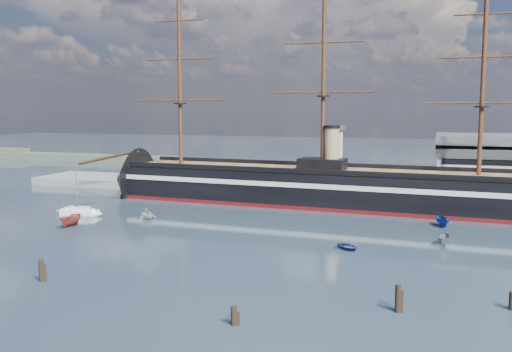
% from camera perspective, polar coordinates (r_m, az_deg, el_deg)
% --- Properties ---
extents(ground, '(600.00, 600.00, 0.00)m').
position_cam_1_polar(ground, '(108.23, 2.82, -4.51)').
color(ground, '#212E38').
rests_on(ground, ground).
extents(quay, '(180.00, 18.00, 2.00)m').
position_cam_1_polar(quay, '(141.14, 10.63, -1.94)').
color(quay, slate).
rests_on(quay, ground).
extents(quay_tower, '(5.00, 5.00, 15.00)m').
position_cam_1_polar(quay_tower, '(138.13, 7.68, 2.00)').
color(quay_tower, silver).
rests_on(quay_tower, ground).
extents(shoreline, '(120.00, 10.00, 4.00)m').
position_cam_1_polar(shoreline, '(259.42, -22.07, 1.97)').
color(shoreline, '#3F4C38').
rests_on(shoreline, ground).
extents(warship, '(113.33, 21.49, 53.94)m').
position_cam_1_polar(warship, '(126.83, 4.96, -1.00)').
color(warship, black).
rests_on(warship, ground).
extents(sailboat, '(7.81, 3.42, 12.08)m').
position_cam_1_polar(sailboat, '(119.25, -17.24, -3.38)').
color(sailboat, silver).
rests_on(sailboat, ground).
extents(motorboat_a, '(6.65, 2.72, 2.61)m').
position_cam_1_polar(motorboat_a, '(108.23, -18.04, -4.85)').
color(motorboat_a, '#99372D').
rests_on(motorboat_a, ground).
extents(motorboat_c, '(5.52, 2.60, 2.13)m').
position_cam_1_polar(motorboat_c, '(93.61, 18.24, -6.66)').
color(motorboat_c, slate).
rests_on(motorboat_c, ground).
extents(motorboat_d, '(5.73, 7.02, 2.38)m').
position_cam_1_polar(motorboat_d, '(111.67, -10.85, -4.27)').
color(motorboat_d, silver).
rests_on(motorboat_d, ground).
extents(motorboat_e, '(2.53, 2.53, 1.19)m').
position_cam_1_polar(motorboat_e, '(87.97, 9.14, -7.26)').
color(motorboat_e, navy).
rests_on(motorboat_e, ground).
extents(motorboat_f, '(5.97, 3.74, 2.24)m').
position_cam_1_polar(motorboat_f, '(108.44, 18.16, -4.83)').
color(motorboat_f, navy).
rests_on(motorboat_f, ground).
extents(piling_near_left, '(0.64, 0.64, 3.51)m').
position_cam_1_polar(piling_near_left, '(76.18, -20.62, -9.86)').
color(piling_near_left, black).
rests_on(piling_near_left, ground).
extents(piling_near_mid, '(0.64, 0.64, 2.61)m').
position_cam_1_polar(piling_near_mid, '(58.15, -2.21, -14.68)').
color(piling_near_mid, black).
rests_on(piling_near_mid, ground).
extents(piling_near_right, '(0.64, 0.64, 3.64)m').
position_cam_1_polar(piling_near_right, '(63.27, 13.98, -13.06)').
color(piling_near_right, black).
rests_on(piling_near_right, ground).
extents(piling_far_right, '(0.64, 0.64, 2.67)m').
position_cam_1_polar(piling_far_right, '(67.80, 24.18, -12.11)').
color(piling_far_right, black).
rests_on(piling_far_right, ground).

